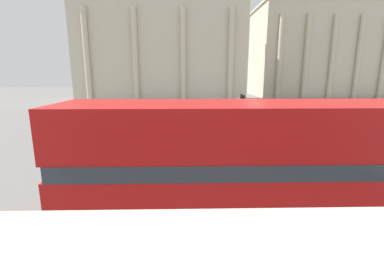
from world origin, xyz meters
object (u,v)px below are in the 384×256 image
(plaza_building_left, at_px, (162,50))
(plaza_building_right, at_px, (314,52))
(traffic_light_mid, at_px, (242,109))
(double_decker_bus, at_px, (246,162))
(pedestrian_yellow, at_px, (146,108))
(traffic_light_near, at_px, (304,124))
(pedestrian_white, at_px, (238,103))

(plaza_building_left, xyz_separation_m, plaza_building_right, (33.80, 11.40, 0.68))
(plaza_building_right, relative_size, traffic_light_mid, 7.93)
(double_decker_bus, distance_m, pedestrian_yellow, 23.90)
(double_decker_bus, relative_size, plaza_building_right, 0.40)
(traffic_light_near, height_order, traffic_light_mid, traffic_light_mid)
(traffic_light_near, relative_size, pedestrian_white, 1.95)
(double_decker_bus, height_order, plaza_building_right, plaza_building_right)
(plaza_building_left, relative_size, plaza_building_right, 1.08)
(traffic_light_mid, bearing_deg, double_decker_bus, -101.40)
(traffic_light_mid, distance_m, pedestrian_white, 16.71)
(traffic_light_near, height_order, pedestrian_white, traffic_light_near)
(pedestrian_white, bearing_deg, double_decker_bus, 7.91)
(traffic_light_mid, distance_m, pedestrian_yellow, 14.09)
(double_decker_bus, bearing_deg, traffic_light_near, 49.83)
(plaza_building_left, height_order, traffic_light_mid, plaza_building_left)
(plaza_building_left, distance_m, plaza_building_right, 35.67)
(double_decker_bus, distance_m, traffic_light_mid, 12.48)
(plaza_building_left, bearing_deg, double_decker_bus, -81.62)
(traffic_light_near, bearing_deg, pedestrian_yellow, 124.15)
(pedestrian_yellow, height_order, pedestrian_white, pedestrian_white)
(double_decker_bus, xyz_separation_m, pedestrian_yellow, (-6.61, 22.93, -1.33))
(pedestrian_yellow, xyz_separation_m, pedestrian_white, (12.10, 5.68, 0.04))
(plaza_building_left, xyz_separation_m, pedestrian_white, (11.65, -13.16, -8.21))
(pedestrian_white, bearing_deg, plaza_building_left, -119.71)
(plaza_building_right, xyz_separation_m, pedestrian_yellow, (-34.25, -30.24, -8.92))
(double_decker_bus, relative_size, traffic_light_mid, 3.20)
(plaza_building_right, xyz_separation_m, traffic_light_mid, (-25.18, -40.94, -7.62))
(double_decker_bus, bearing_deg, plaza_building_left, 94.41)
(plaza_building_right, relative_size, pedestrian_yellow, 16.27)
(plaza_building_left, distance_m, pedestrian_white, 19.39)
(plaza_building_right, bearing_deg, traffic_light_mid, -121.60)
(double_decker_bus, distance_m, plaza_building_right, 60.41)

